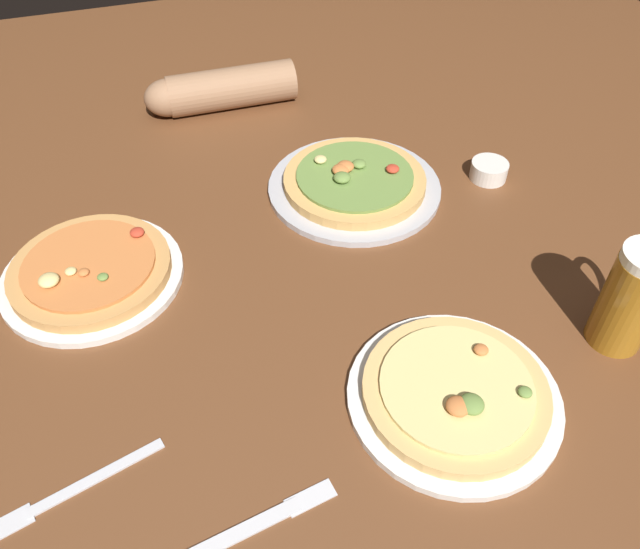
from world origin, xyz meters
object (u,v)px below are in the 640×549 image
at_px(beer_mug_dark, 632,297).
at_px(ramekin_sauce, 489,170).
at_px(pizza_plate_far, 91,272).
at_px(pizza_plate_side, 354,183).
at_px(fork_left, 77,487).
at_px(diner_arm, 217,90).
at_px(pizza_plate_near, 455,394).
at_px(knife_right, 251,527).

relative_size(beer_mug_dark, ramekin_sauce, 2.42).
bearing_deg(ramekin_sauce, pizza_plate_far, -176.43).
height_order(pizza_plate_side, fork_left, pizza_plate_side).
distance_m(pizza_plate_side, diner_arm, 0.40).
distance_m(pizza_plate_near, diner_arm, 0.84).
relative_size(knife_right, diner_arm, 0.68).
bearing_deg(knife_right, beer_mug_dark, 11.22).
distance_m(beer_mug_dark, fork_left, 0.75).
height_order(beer_mug_dark, knife_right, beer_mug_dark).
height_order(beer_mug_dark, diner_arm, beer_mug_dark).
relative_size(pizza_plate_far, knife_right, 1.31).
xyz_separation_m(pizza_plate_near, pizza_plate_side, (0.03, 0.47, -0.00)).
distance_m(pizza_plate_far, fork_left, 0.36).
bearing_deg(fork_left, pizza_plate_far, 83.18).
xyz_separation_m(pizza_plate_side, ramekin_sauce, (0.25, -0.04, 0.00)).
bearing_deg(pizza_plate_near, pizza_plate_side, 85.92).
height_order(pizza_plate_near, beer_mug_dark, beer_mug_dark).
height_order(beer_mug_dark, fork_left, beer_mug_dark).
distance_m(pizza_plate_near, ramekin_sauce, 0.51).
relative_size(pizza_plate_near, fork_left, 1.39).
bearing_deg(knife_right, pizza_plate_near, 15.53).
relative_size(pizza_plate_near, pizza_plate_side, 0.90).
bearing_deg(pizza_plate_far, beer_mug_dark, -26.44).
bearing_deg(knife_right, pizza_plate_side, 59.19).
bearing_deg(beer_mug_dark, knife_right, -168.78).
xyz_separation_m(pizza_plate_near, diner_arm, (-0.14, 0.83, 0.03)).
distance_m(ramekin_sauce, diner_arm, 0.59).
bearing_deg(fork_left, knife_right, -30.84).
xyz_separation_m(knife_right, diner_arm, (0.15, 0.91, 0.04)).
relative_size(pizza_plate_far, pizza_plate_side, 0.90).
relative_size(pizza_plate_far, diner_arm, 0.88).
bearing_deg(ramekin_sauce, fork_left, -152.46).
bearing_deg(fork_left, pizza_plate_near, -3.35).
bearing_deg(knife_right, diner_arm, 80.59).
xyz_separation_m(pizza_plate_far, fork_left, (-0.04, -0.35, -0.01)).
bearing_deg(diner_arm, pizza_plate_far, -123.13).
bearing_deg(pizza_plate_near, knife_right, -164.47).
bearing_deg(pizza_plate_near, fork_left, 176.65).
height_order(pizza_plate_near, knife_right, pizza_plate_near).
bearing_deg(pizza_plate_side, pizza_plate_near, -94.08).
bearing_deg(pizza_plate_side, ramekin_sauce, -9.48).
xyz_separation_m(beer_mug_dark, fork_left, (-0.75, -0.00, -0.08)).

